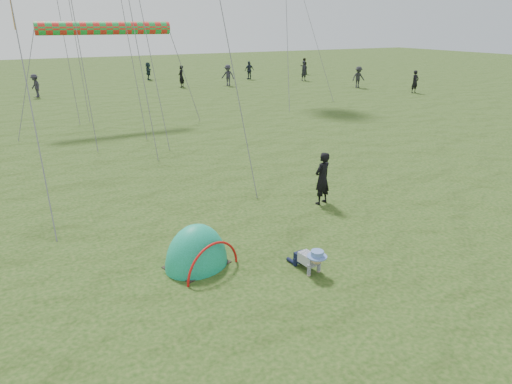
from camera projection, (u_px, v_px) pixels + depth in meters
name	position (u px, v px, depth m)	size (l,w,h in m)	color
ground	(317.00, 272.00, 9.85)	(140.00, 140.00, 0.00)	#14350B
crawling_toddler	(310.00, 259.00, 9.79)	(0.54, 0.77, 0.59)	black
popup_tent	(197.00, 265.00, 10.12)	(1.48, 1.22, 1.92)	#0B8245
standing_adult	(322.00, 178.00, 13.30)	(0.57, 0.37, 1.57)	black
crowd_person_0	(181.00, 76.00, 37.51)	(0.64, 0.42, 1.76)	black
crowd_person_1	(304.00, 66.00, 47.01)	(0.79, 0.61, 1.62)	black
crowd_person_3	(228.00, 75.00, 38.45)	(1.12, 0.64, 1.73)	#2A2835
crowd_person_6	(304.00, 71.00, 41.76)	(0.65, 0.43, 1.78)	black
crowd_person_9	(358.00, 77.00, 37.26)	(1.10, 0.63, 1.70)	#232327
crowd_person_11	(148.00, 71.00, 42.46)	(1.48, 0.47, 1.59)	#1A2A30
crowd_person_12	(415.00, 82.00, 34.51)	(0.61, 0.40, 1.67)	black
crowd_person_14	(249.00, 70.00, 42.82)	(0.97, 0.40, 1.66)	#222838
crowd_person_15	(35.00, 86.00, 32.57)	(1.05, 0.60, 1.62)	#282630
rainbow_tube_kite	(105.00, 28.00, 22.72)	(0.64, 0.64, 6.48)	red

